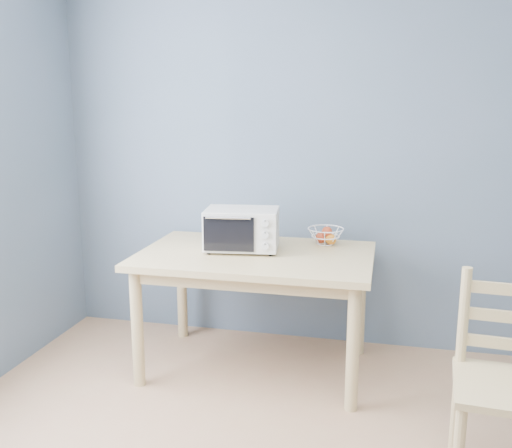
% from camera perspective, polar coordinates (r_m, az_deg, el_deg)
% --- Properties ---
extents(room, '(4.01, 4.51, 2.61)m').
position_cam_1_polar(room, '(1.60, 4.06, -0.31)').
color(room, tan).
rests_on(room, ground).
extents(dining_table, '(1.40, 0.90, 0.75)m').
position_cam_1_polar(dining_table, '(3.47, -0.05, -4.51)').
color(dining_table, tan).
rests_on(dining_table, ground).
extents(toaster_oven, '(0.47, 0.37, 0.26)m').
position_cam_1_polar(toaster_oven, '(3.48, -1.71, -0.47)').
color(toaster_oven, beige).
rests_on(toaster_oven, dining_table).
extents(fruit_basket, '(0.24, 0.24, 0.12)m').
position_cam_1_polar(fruit_basket, '(3.66, 7.02, -1.14)').
color(fruit_basket, white).
rests_on(fruit_basket, dining_table).
extents(dining_chair, '(0.47, 0.47, 0.93)m').
position_cam_1_polar(dining_chair, '(2.71, 23.84, -14.81)').
color(dining_chair, tan).
rests_on(dining_chair, ground).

